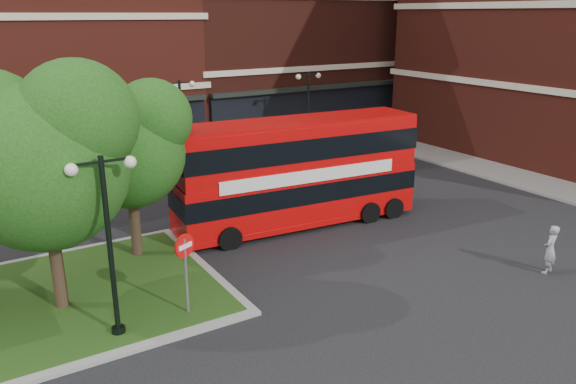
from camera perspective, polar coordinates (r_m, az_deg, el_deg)
ground at (r=17.88m, az=0.86°, el=-9.87°), size 120.00×120.00×0.00m
pavement_far at (r=32.12m, az=-15.11°, el=2.27°), size 44.00×3.00×0.12m
pavement_side at (r=30.48m, az=25.83°, el=0.26°), size 3.00×28.00×0.12m
terrace_far_right at (r=43.62m, az=-0.49°, el=17.35°), size 18.00×12.00×16.00m
traffic_island at (r=18.32m, az=-26.86°, el=-11.00°), size 12.60×7.60×0.15m
tree_island_west at (r=16.43m, az=-24.15°, el=3.91°), size 5.40×4.71×7.21m
tree_island_east at (r=19.50m, az=-16.25°, el=5.06°), size 4.46×3.90×6.29m
lamp_island at (r=14.93m, az=-17.72°, el=-4.59°), size 1.72×0.36×5.00m
lamp_far_left at (r=30.28m, az=-10.77°, el=7.03°), size 1.72×0.36×5.00m
lamp_far_right at (r=33.90m, az=2.06°, el=8.45°), size 1.72×0.36×5.00m
bus at (r=22.33m, az=0.99°, el=2.71°), size 10.12×3.08×3.81m
woman at (r=20.54m, az=25.08°, el=-5.30°), size 0.68×0.52×1.67m
car_silver at (r=29.24m, az=-21.28°, el=1.58°), size 4.64×2.28×1.52m
car_white at (r=31.08m, az=-8.83°, el=3.47°), size 4.67×2.13×1.48m
no_entry_sign at (r=15.90m, az=-10.42°, el=-6.65°), size 0.66×0.33×2.52m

